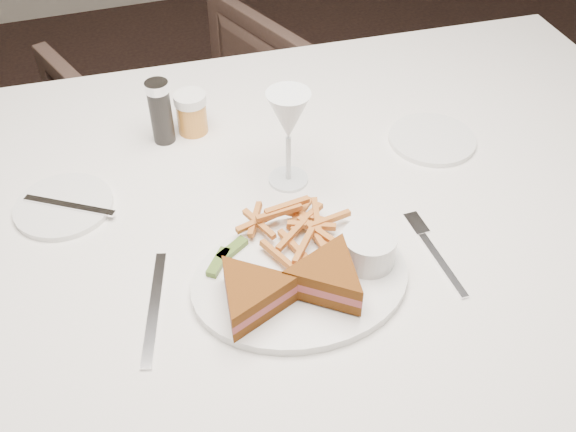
% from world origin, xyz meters
% --- Properties ---
extents(table, '(1.67, 1.17, 0.75)m').
position_xyz_m(table, '(0.02, -0.02, 0.38)').
color(table, white).
rests_on(table, ground).
extents(chair_far, '(0.80, 0.77, 0.65)m').
position_xyz_m(chair_far, '(0.05, 0.88, 0.33)').
color(chair_far, '#49352C').
rests_on(chair_far, ground).
extents(table_setting, '(0.82, 0.66, 0.18)m').
position_xyz_m(table_setting, '(0.02, -0.08, 0.79)').
color(table_setting, white).
rests_on(table_setting, table).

